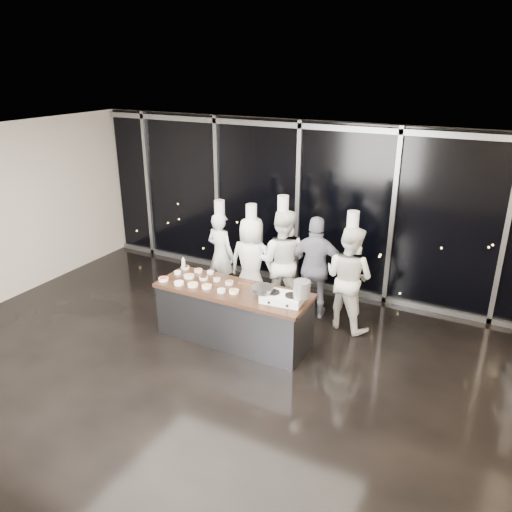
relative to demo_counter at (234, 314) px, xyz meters
The scene contains 14 objects.
ground 1.01m from the demo_counter, 90.00° to the right, with size 9.00×9.00×0.00m, color black.
room_shell 2.01m from the demo_counter, 78.94° to the right, with size 9.02×7.02×3.21m.
window_wall 2.78m from the demo_counter, 90.00° to the left, with size 8.90×0.11×3.20m.
demo_counter is the anchor object (origin of this frame).
stove 1.00m from the demo_counter, ahead, with size 0.63×0.43×0.14m.
frying_pan 0.84m from the demo_counter, 10.43° to the right, with size 0.59×0.37×0.06m.
stock_pot 1.35m from the demo_counter, ahead, with size 0.24×0.24×0.24m, color #B7B7BA.
prep_bowls 0.79m from the demo_counter, behind, with size 1.39×0.72×0.05m.
squeeze_bottle 1.30m from the demo_counter, 165.26° to the left, with size 0.06×0.06×0.22m.
chef_far_left 1.75m from the demo_counter, 127.80° to the left, with size 0.66×0.49×1.86m.
chef_left 1.30m from the demo_counter, 104.72° to the left, with size 0.86×0.60×1.92m.
chef_center 1.42m from the demo_counter, 80.29° to the left, with size 1.05×0.90×2.10m.
guest 1.65m from the demo_counter, 58.10° to the left, with size 1.13×0.67×1.81m.
chef_right 1.97m from the demo_counter, 40.94° to the left, with size 1.02×0.90×2.01m.
Camera 1 is at (3.54, -5.14, 4.18)m, focal length 35.00 mm.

